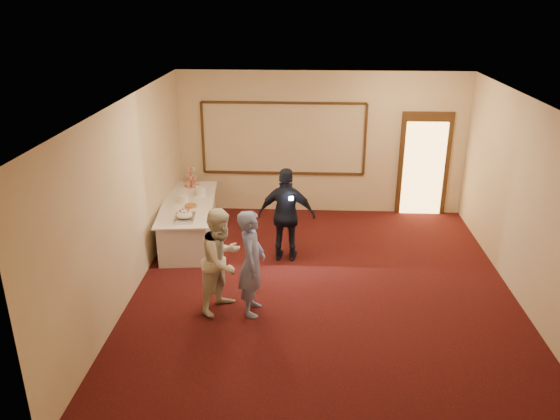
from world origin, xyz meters
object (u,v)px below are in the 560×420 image
object	(u,v)px
buffet_table	(189,221)
plate_stack_a	(184,199)
plate_stack_b	(201,191)
cupcake_stand	(191,179)
pavlova_tray	(185,216)
tart	(191,206)
woman	(222,260)
man	(252,263)
guest	(287,215)

from	to	relation	value
buffet_table	plate_stack_a	distance (m)	0.46
buffet_table	plate_stack_b	distance (m)	0.65
cupcake_stand	buffet_table	bearing A→B (deg)	-82.97
pavlova_tray	plate_stack_a	distance (m)	0.87
tart	woman	world-z (taller)	woman
pavlova_tray	woman	distance (m)	1.79
cupcake_stand	man	size ratio (longest dim) A/B	0.27
tart	plate_stack_a	bearing A→B (deg)	125.57
plate_stack_a	woman	xyz separation A→B (m)	(1.09, -2.40, -0.04)
pavlova_tray	plate_stack_a	world-z (taller)	pavlova_tray
plate_stack_a	buffet_table	bearing A→B (deg)	-4.32
man	guest	bearing A→B (deg)	-12.06
tart	guest	bearing A→B (deg)	-14.73
plate_stack_a	man	bearing A→B (deg)	-58.36
buffet_table	man	distance (m)	2.91
plate_stack_a	plate_stack_b	world-z (taller)	plate_stack_b
plate_stack_b	woman	world-z (taller)	woman
pavlova_tray	guest	world-z (taller)	guest
woman	pavlova_tray	bearing A→B (deg)	58.14
buffet_table	man	bearing A→B (deg)	-59.53
plate_stack_a	tart	bearing A→B (deg)	-54.43
pavlova_tray	tart	world-z (taller)	pavlova_tray
plate_stack_a	pavlova_tray	bearing A→B (deg)	-76.85
guest	cupcake_stand	bearing A→B (deg)	-35.87
cupcake_stand	woman	bearing A→B (deg)	-71.33
pavlova_tray	woman	size ratio (longest dim) A/B	0.30
woman	plate_stack_b	bearing A→B (deg)	45.02
plate_stack_b	guest	size ratio (longest dim) A/B	0.12
plate_stack_b	man	xyz separation A→B (m)	(1.28, -2.89, -0.05)
guest	man	bearing A→B (deg)	79.84
pavlova_tray	cupcake_stand	distance (m)	1.80
cupcake_stand	guest	distance (m)	2.60
tart	guest	world-z (taller)	guest
man	guest	xyz separation A→B (m)	(0.43, 1.76, 0.04)
pavlova_tray	man	bearing A→B (deg)	-50.82
plate_stack_b	tart	xyz separation A→B (m)	(-0.07, -0.65, -0.06)
pavlova_tray	plate_stack_b	xyz separation A→B (m)	(0.05, 1.25, 0.01)
buffet_table	cupcake_stand	size ratio (longest dim) A/B	5.87
buffet_table	plate_stack_a	size ratio (longest dim) A/B	14.15
cupcake_stand	guest	bearing A→B (deg)	-39.52
plate_stack_b	guest	distance (m)	2.05
tart	man	bearing A→B (deg)	-58.83
cupcake_stand	woman	xyz separation A→B (m)	(1.13, -3.34, -0.12)
plate_stack_b	pavlova_tray	bearing A→B (deg)	-92.38
tart	plate_stack_b	bearing A→B (deg)	83.85
guest	woman	bearing A→B (deg)	66.10
pavlova_tray	plate_stack_a	size ratio (longest dim) A/B	2.71
plate_stack_a	guest	distance (m)	2.09
tart	man	distance (m)	2.61
pavlova_tray	man	world-z (taller)	man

